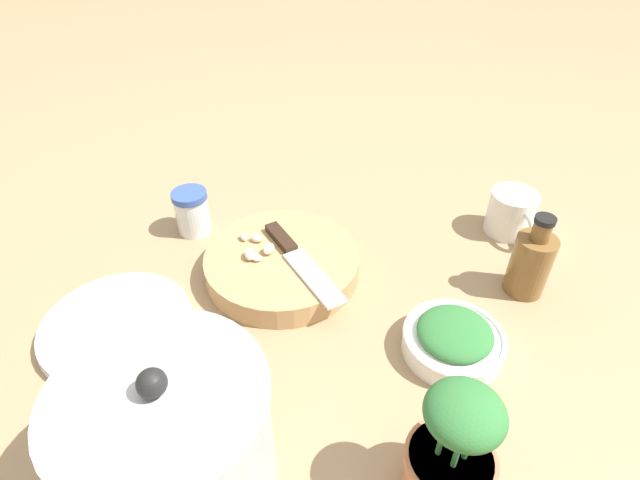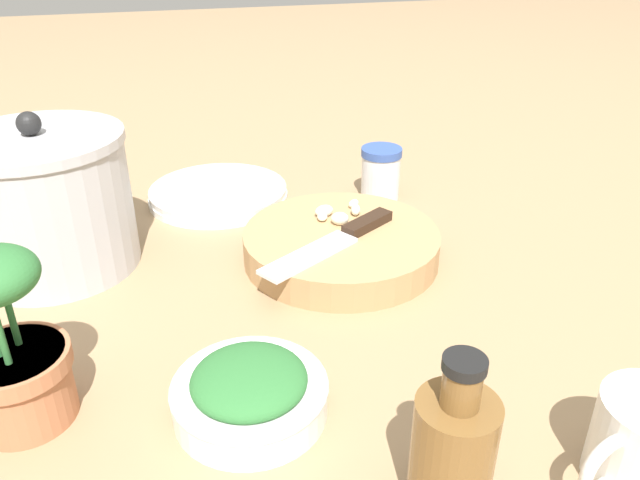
# 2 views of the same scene
# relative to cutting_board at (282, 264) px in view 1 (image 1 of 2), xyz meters

# --- Properties ---
(ground_plane) EXTENTS (5.00, 5.00, 0.00)m
(ground_plane) POSITION_rel_cutting_board_xyz_m (-0.10, 0.05, -0.02)
(ground_plane) COLOR #997A56
(cutting_board) EXTENTS (0.25, 0.25, 0.04)m
(cutting_board) POSITION_rel_cutting_board_xyz_m (0.00, 0.00, 0.00)
(cutting_board) COLOR tan
(cutting_board) RESTS_ON ground_plane
(chef_knife) EXTENTS (0.14, 0.20, 0.01)m
(chef_knife) POSITION_rel_cutting_board_xyz_m (-0.03, 0.01, 0.02)
(chef_knife) COLOR black
(chef_knife) RESTS_ON cutting_board
(garlic_cloves) EXTENTS (0.07, 0.07, 0.02)m
(garlic_cloves) POSITION_rel_cutting_board_xyz_m (0.04, -0.01, 0.03)
(garlic_cloves) COLOR silver
(garlic_cloves) RESTS_ON cutting_board
(herb_bowl) EXTENTS (0.14, 0.14, 0.05)m
(herb_bowl) POSITION_rel_cutting_board_xyz_m (-0.25, 0.16, 0.00)
(herb_bowl) COLOR silver
(herb_bowl) RESTS_ON ground_plane
(spice_jar) EXTENTS (0.06, 0.06, 0.08)m
(spice_jar) POSITION_rel_cutting_board_xyz_m (0.17, -0.12, 0.02)
(spice_jar) COLOR silver
(spice_jar) RESTS_ON ground_plane
(coffee_mug) EXTENTS (0.08, 0.11, 0.08)m
(coffee_mug) POSITION_rel_cutting_board_xyz_m (-0.41, -0.12, 0.02)
(coffee_mug) COLOR silver
(coffee_mug) RESTS_ON ground_plane
(plate_stack) EXTENTS (0.22, 0.22, 0.02)m
(plate_stack) POSITION_rel_cutting_board_xyz_m (0.23, 0.13, -0.01)
(plate_stack) COLOR silver
(plate_stack) RESTS_ON ground_plane
(oil_bottle) EXTENTS (0.06, 0.06, 0.14)m
(oil_bottle) POSITION_rel_cutting_board_xyz_m (-0.39, 0.04, 0.04)
(oil_bottle) COLOR brown
(oil_bottle) RESTS_ON ground_plane
(stock_pot) EXTENTS (0.21, 0.21, 0.20)m
(stock_pot) POSITION_rel_cutting_board_xyz_m (0.09, 0.35, 0.07)
(stock_pot) COLOR #B2B2B7
(stock_pot) RESTS_ON ground_plane
(potted_herb) EXTENTS (0.10, 0.10, 0.17)m
(potted_herb) POSITION_rel_cutting_board_xyz_m (-0.20, 0.36, 0.05)
(potted_herb) COLOR #B26B47
(potted_herb) RESTS_ON ground_plane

